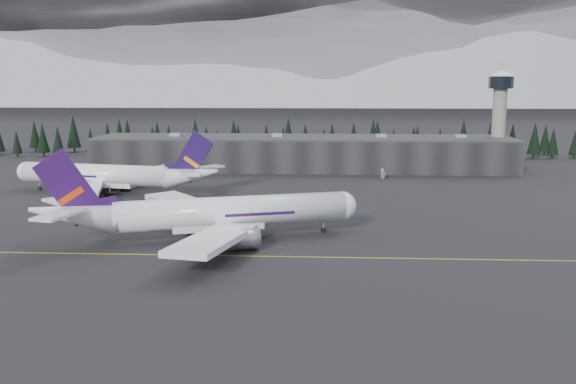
# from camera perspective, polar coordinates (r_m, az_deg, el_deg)

# --- Properties ---
(ground) EXTENTS (1400.00, 1400.00, 0.00)m
(ground) POSITION_cam_1_polar(r_m,az_deg,el_deg) (127.45, -0.50, -5.53)
(ground) COLOR black
(ground) RESTS_ON ground
(taxiline) EXTENTS (400.00, 0.40, 0.02)m
(taxiline) POSITION_cam_1_polar(r_m,az_deg,el_deg) (125.52, -0.56, -5.76)
(taxiline) COLOR gold
(taxiline) RESTS_ON ground
(terminal) EXTENTS (160.00, 30.00, 12.60)m
(terminal) POSITION_cam_1_polar(r_m,az_deg,el_deg) (249.29, 1.34, 3.50)
(terminal) COLOR black
(terminal) RESTS_ON ground
(control_tower) EXTENTS (10.00, 10.00, 37.70)m
(control_tower) POSITION_cam_1_polar(r_m,az_deg,el_deg) (259.67, 18.29, 7.05)
(control_tower) COLOR gray
(control_tower) RESTS_ON ground
(treeline) EXTENTS (360.00, 20.00, 15.00)m
(treeline) POSITION_cam_1_polar(r_m,az_deg,el_deg) (285.97, 1.59, 4.55)
(treeline) COLOR black
(treeline) RESTS_ON ground
(mountain_ridge) EXTENTS (4400.00, 900.00, 420.00)m
(mountain_ridge) POSITION_cam_1_polar(r_m,az_deg,el_deg) (1123.19, 2.81, 8.08)
(mountain_ridge) COLOR white
(mountain_ridge) RESTS_ON ground
(jet_main) EXTENTS (68.27, 61.58, 20.60)m
(jet_main) POSITION_cam_1_polar(r_m,az_deg,el_deg) (138.24, -7.47, -1.92)
(jet_main) COLOR white
(jet_main) RESTS_ON ground
(jet_parked) EXTENTS (66.56, 60.88, 19.76)m
(jet_parked) POSITION_cam_1_polar(r_m,az_deg,el_deg) (201.13, -15.28, 1.42)
(jet_parked) COLOR white
(jet_parked) RESTS_ON ground
(gse_vehicle_a) EXTENTS (2.91, 5.31, 1.41)m
(gse_vehicle_a) POSITION_cam_1_polar(r_m,az_deg,el_deg) (228.65, -9.62, 1.37)
(gse_vehicle_a) COLOR silver
(gse_vehicle_a) RESTS_ON ground
(gse_vehicle_b) EXTENTS (4.09, 2.95, 1.29)m
(gse_vehicle_b) POSITION_cam_1_polar(r_m,az_deg,el_deg) (226.67, 8.44, 1.32)
(gse_vehicle_b) COLOR silver
(gse_vehicle_b) RESTS_ON ground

